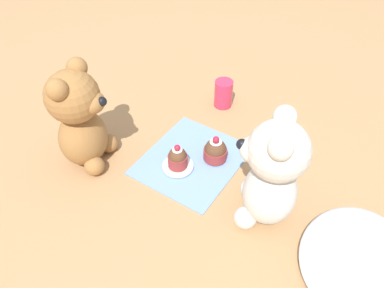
# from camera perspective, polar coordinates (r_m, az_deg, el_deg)

# --- Properties ---
(ground_plane) EXTENTS (4.00, 4.00, 0.00)m
(ground_plane) POSITION_cam_1_polar(r_m,az_deg,el_deg) (0.93, 0.00, -2.50)
(ground_plane) COLOR tan
(knitted_placemat) EXTENTS (0.26, 0.22, 0.01)m
(knitted_placemat) POSITION_cam_1_polar(r_m,az_deg,el_deg) (0.93, 0.00, -2.37)
(knitted_placemat) COLOR #7A9ED1
(knitted_placemat) RESTS_ON ground_plane
(tulle_cloth) EXTENTS (0.26, 0.22, 0.04)m
(tulle_cloth) POSITION_cam_1_polar(r_m,az_deg,el_deg) (0.81, 23.93, -15.72)
(tulle_cloth) COLOR silver
(tulle_cloth) RESTS_ON ground_plane
(teddy_bear_cream) EXTENTS (0.15, 0.15, 0.26)m
(teddy_bear_cream) POSITION_cam_1_polar(r_m,az_deg,el_deg) (0.75, 12.06, -4.37)
(teddy_bear_cream) COLOR silver
(teddy_bear_cream) RESTS_ON ground_plane
(teddy_bear_tan) EXTENTS (0.15, 0.15, 0.26)m
(teddy_bear_tan) POSITION_cam_1_polar(r_m,az_deg,el_deg) (0.89, -16.74, 3.73)
(teddy_bear_tan) COLOR #A3703D
(teddy_bear_tan) RESTS_ON ground_plane
(cupcake_near_cream_bear) EXTENTS (0.06, 0.06, 0.07)m
(cupcake_near_cream_bear) POSITION_cam_1_polar(r_m,az_deg,el_deg) (0.92, 3.57, -1.03)
(cupcake_near_cream_bear) COLOR #993333
(cupcake_near_cream_bear) RESTS_ON knitted_placemat
(saucer_plate) EXTENTS (0.08, 0.08, 0.01)m
(saucer_plate) POSITION_cam_1_polar(r_m,az_deg,el_deg) (0.91, -2.16, -3.37)
(saucer_plate) COLOR silver
(saucer_plate) RESTS_ON knitted_placemat
(cupcake_near_tan_bear) EXTENTS (0.05, 0.05, 0.07)m
(cupcake_near_tan_bear) POSITION_cam_1_polar(r_m,az_deg,el_deg) (0.89, -2.21, -2.13)
(cupcake_near_tan_bear) COLOR #993333
(cupcake_near_tan_bear) RESTS_ON saucer_plate
(juice_glass) EXTENTS (0.05, 0.05, 0.08)m
(juice_glass) POSITION_cam_1_polar(r_m,az_deg,el_deg) (1.08, 4.81, 7.65)
(juice_glass) COLOR #DB3356
(juice_glass) RESTS_ON ground_plane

